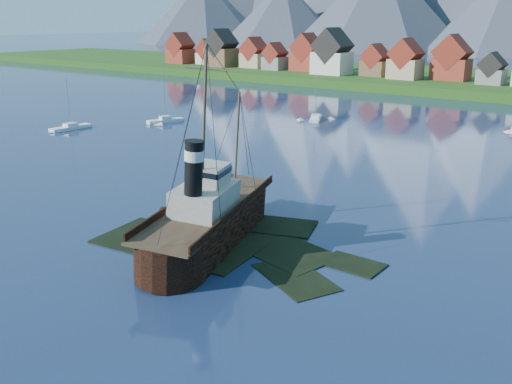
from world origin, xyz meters
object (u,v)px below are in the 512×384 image
Objects in this scene: sailboat_b at (165,121)px; sailboat_c at (315,119)px; sailboat_a at (71,128)px; tugboat_wreck at (217,216)px.

sailboat_c is (26.49, 24.47, -0.04)m from sailboat_b.
sailboat_a is 21.55m from sailboat_b.
tugboat_wreck reaches higher than sailboat_b.
tugboat_wreck is 2.56× the size of sailboat_c.
tugboat_wreck is 2.47× the size of sailboat_a.
sailboat_a reaches higher than sailboat_c.
sailboat_b is at bearing -163.85° from sailboat_c.
sailboat_b is (10.49, 18.83, 0.04)m from sailboat_a.
sailboat_a is 0.92× the size of sailboat_b.
sailboat_c is (36.97, 43.30, -0.01)m from sailboat_a.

